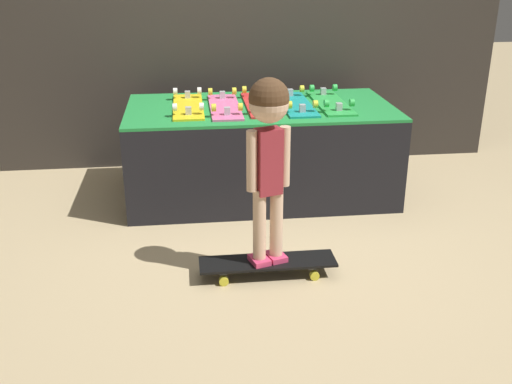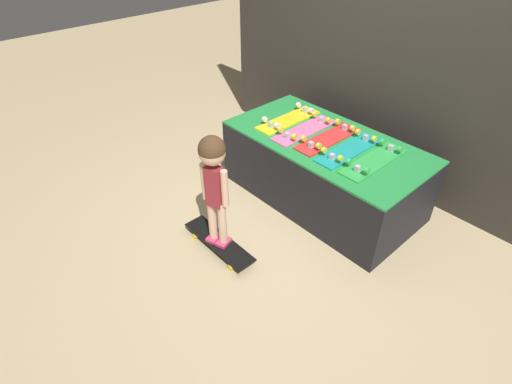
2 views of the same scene
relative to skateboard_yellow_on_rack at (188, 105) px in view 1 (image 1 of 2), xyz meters
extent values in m
plane|color=tan|center=(0.51, -0.63, -0.69)|extent=(16.00, 16.00, 0.00)
cube|color=black|center=(0.51, -0.01, -0.36)|extent=(1.89, 0.98, 0.65)
cube|color=#23893D|center=(0.51, -0.01, -0.03)|extent=(1.89, 0.98, 0.02)
cube|color=yellow|center=(0.00, 0.00, -0.01)|extent=(0.21, 0.74, 0.01)
cube|color=#B7B7BC|center=(0.00, 0.24, 0.02)|extent=(0.04, 0.04, 0.05)
cylinder|color=white|center=(0.09, 0.24, 0.05)|extent=(0.03, 0.05, 0.05)
cylinder|color=white|center=(-0.09, 0.24, 0.05)|extent=(0.03, 0.05, 0.05)
cube|color=#B7B7BC|center=(0.00, -0.24, 0.02)|extent=(0.04, 0.04, 0.05)
cylinder|color=white|center=(0.09, -0.24, 0.05)|extent=(0.03, 0.05, 0.05)
cylinder|color=white|center=(-0.09, -0.24, 0.05)|extent=(0.03, 0.05, 0.05)
cube|color=pink|center=(0.26, -0.04, -0.01)|extent=(0.21, 0.74, 0.01)
cube|color=#B7B7BC|center=(0.26, 0.21, 0.02)|extent=(0.04, 0.04, 0.05)
cylinder|color=yellow|center=(0.34, 0.21, 0.05)|extent=(0.03, 0.05, 0.05)
cylinder|color=yellow|center=(0.17, 0.21, 0.05)|extent=(0.03, 0.05, 0.05)
cube|color=#B7B7BC|center=(0.26, -0.28, 0.02)|extent=(0.04, 0.04, 0.05)
cylinder|color=yellow|center=(0.34, -0.28, 0.05)|extent=(0.03, 0.05, 0.05)
cylinder|color=yellow|center=(0.17, -0.28, 0.05)|extent=(0.03, 0.05, 0.05)
cube|color=red|center=(0.51, 0.00, -0.01)|extent=(0.21, 0.74, 0.01)
cube|color=#B7B7BC|center=(0.51, 0.24, 0.02)|extent=(0.04, 0.04, 0.05)
cylinder|color=yellow|center=(0.60, 0.24, 0.05)|extent=(0.03, 0.05, 0.05)
cylinder|color=yellow|center=(0.42, 0.24, 0.05)|extent=(0.03, 0.05, 0.05)
cube|color=#B7B7BC|center=(0.51, -0.24, 0.02)|extent=(0.04, 0.04, 0.05)
cylinder|color=yellow|center=(0.60, -0.24, 0.05)|extent=(0.03, 0.05, 0.05)
cylinder|color=yellow|center=(0.42, -0.24, 0.05)|extent=(0.03, 0.05, 0.05)
cube|color=teal|center=(0.77, -0.02, -0.01)|extent=(0.21, 0.74, 0.01)
cube|color=#B7B7BC|center=(0.77, 0.22, 0.02)|extent=(0.04, 0.04, 0.05)
cylinder|color=yellow|center=(0.86, 0.22, 0.05)|extent=(0.03, 0.05, 0.05)
cylinder|color=yellow|center=(0.68, 0.22, 0.05)|extent=(0.03, 0.05, 0.05)
cube|color=#B7B7BC|center=(0.77, -0.26, 0.02)|extent=(0.04, 0.04, 0.05)
cylinder|color=yellow|center=(0.86, -0.26, 0.05)|extent=(0.03, 0.05, 0.05)
cylinder|color=yellow|center=(0.68, -0.26, 0.05)|extent=(0.03, 0.05, 0.05)
cube|color=green|center=(1.02, -0.01, -0.01)|extent=(0.21, 0.74, 0.01)
cube|color=#B7B7BC|center=(1.02, 0.23, 0.02)|extent=(0.04, 0.04, 0.05)
cylinder|color=green|center=(1.11, 0.23, 0.05)|extent=(0.03, 0.05, 0.05)
cylinder|color=green|center=(0.94, 0.23, 0.05)|extent=(0.03, 0.05, 0.05)
cube|color=#B7B7BC|center=(1.02, -0.25, 0.02)|extent=(0.04, 0.04, 0.05)
cylinder|color=green|center=(1.11, -0.25, 0.05)|extent=(0.03, 0.05, 0.05)
cylinder|color=green|center=(0.94, -0.25, 0.05)|extent=(0.03, 0.05, 0.05)
cube|color=black|center=(0.40, -1.24, -0.60)|extent=(0.76, 0.19, 0.01)
cube|color=#B7B7BC|center=(0.65, -1.24, -0.63)|extent=(0.04, 0.04, 0.05)
cylinder|color=yellow|center=(0.65, -1.16, -0.66)|extent=(0.05, 0.03, 0.05)
cylinder|color=yellow|center=(0.65, -1.32, -0.66)|extent=(0.05, 0.03, 0.05)
cube|color=#B7B7BC|center=(0.15, -1.24, -0.63)|extent=(0.04, 0.04, 0.05)
cylinder|color=yellow|center=(0.15, -1.16, -0.66)|extent=(0.05, 0.03, 0.05)
cylinder|color=yellow|center=(0.15, -1.32, -0.66)|extent=(0.05, 0.03, 0.05)
cube|color=#E03D6B|center=(0.45, -1.22, -0.58)|extent=(0.13, 0.15, 0.03)
cylinder|color=#DBB293|center=(0.45, -1.22, -0.36)|extent=(0.07, 0.07, 0.41)
cube|color=#E03D6B|center=(0.35, -1.25, -0.58)|extent=(0.13, 0.15, 0.03)
cylinder|color=#DBB293|center=(0.35, -1.25, -0.36)|extent=(0.07, 0.07, 0.41)
cube|color=maroon|center=(0.40, -1.24, -0.01)|extent=(0.15, 0.13, 0.36)
cylinder|color=#DBB293|center=(0.49, -1.21, 0.01)|extent=(0.06, 0.06, 0.33)
cylinder|color=#DBB293|center=(0.31, -1.27, 0.01)|extent=(0.06, 0.06, 0.33)
sphere|color=#DBB293|center=(0.40, -1.24, 0.30)|extent=(0.20, 0.20, 0.20)
sphere|color=#4C331E|center=(0.40, -1.24, 0.33)|extent=(0.21, 0.21, 0.21)
camera|label=1|loc=(-0.01, -4.17, 1.02)|focal=42.00mm
camera|label=2|loc=(2.47, -2.68, 1.83)|focal=28.00mm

